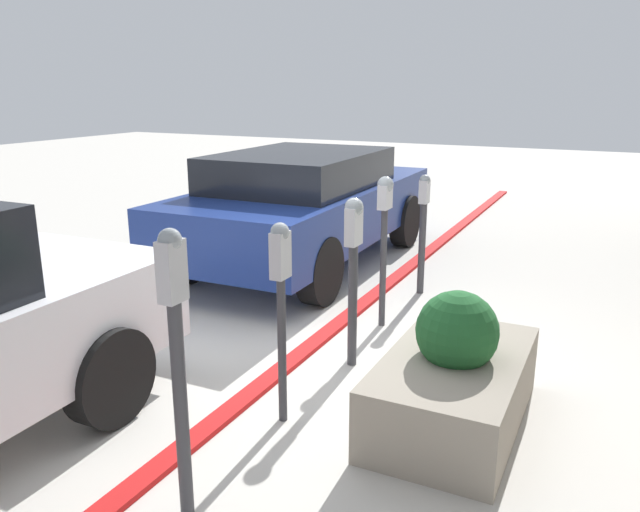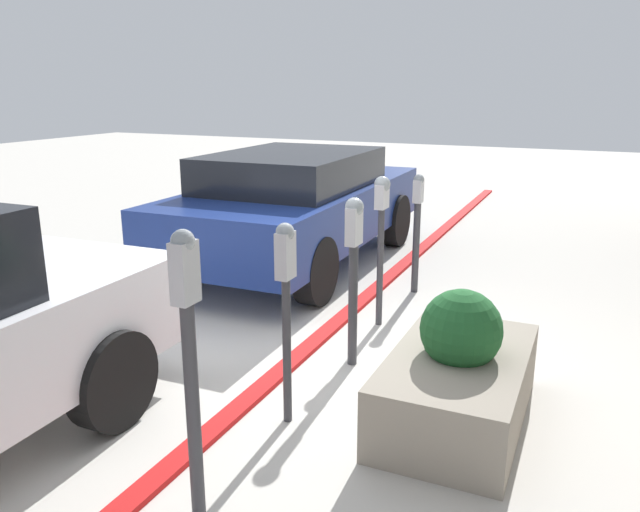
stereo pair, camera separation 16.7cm
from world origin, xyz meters
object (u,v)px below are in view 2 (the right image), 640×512
(parking_meter_nearest, at_px, (189,350))
(parking_meter_fourth, at_px, (381,221))
(parking_meter_middle, at_px, (354,256))
(planter_box, at_px, (458,376))
(parked_car_middle, at_px, (297,203))
(parking_meter_farthest, at_px, (417,221))
(parking_meter_second, at_px, (286,289))

(parking_meter_nearest, height_order, parking_meter_fourth, parking_meter_nearest)
(parking_meter_middle, relative_size, planter_box, 0.90)
(parking_meter_nearest, bearing_deg, parking_meter_middle, -1.29)
(parking_meter_nearest, distance_m, parking_meter_middle, 2.17)
(parking_meter_middle, xyz_separation_m, parked_car_middle, (2.60, 1.79, -0.14))
(parking_meter_nearest, relative_size, parking_meter_farthest, 1.20)
(parking_meter_nearest, bearing_deg, parking_meter_second, 1.33)
(parking_meter_middle, xyz_separation_m, parking_meter_farthest, (2.08, 0.05, -0.13))
(parking_meter_middle, height_order, planter_box, parking_meter_middle)
(parking_meter_nearest, bearing_deg, parked_car_middle, 20.08)
(parking_meter_second, bearing_deg, planter_box, -65.14)
(parking_meter_second, relative_size, parked_car_middle, 0.31)
(parking_meter_middle, distance_m, parked_car_middle, 3.16)
(parking_meter_nearest, relative_size, parked_car_middle, 0.36)
(parking_meter_farthest, relative_size, planter_box, 0.85)
(parking_meter_middle, height_order, parking_meter_fourth, parking_meter_fourth)
(parking_meter_middle, height_order, parking_meter_farthest, parking_meter_middle)
(parking_meter_second, relative_size, parking_meter_middle, 1.00)
(planter_box, relative_size, parked_car_middle, 0.35)
(parking_meter_middle, distance_m, parking_meter_farthest, 2.08)
(parking_meter_second, xyz_separation_m, planter_box, (0.50, -1.08, -0.64))
(parking_meter_farthest, distance_m, planter_box, 2.87)
(parking_meter_middle, bearing_deg, planter_box, -118.78)
(parking_meter_fourth, bearing_deg, parking_meter_second, -179.57)
(planter_box, distance_m, parked_car_middle, 4.24)
(parking_meter_second, height_order, parking_meter_middle, parking_meter_middle)
(parking_meter_farthest, bearing_deg, parking_meter_nearest, 180.00)
(parking_meter_nearest, bearing_deg, parking_meter_farthest, -0.00)
(parking_meter_nearest, xyz_separation_m, parking_meter_farthest, (4.25, -0.00, -0.17))
(planter_box, bearing_deg, parking_meter_farthest, 21.84)
(parking_meter_middle, bearing_deg, parking_meter_nearest, 178.71)
(parking_meter_second, height_order, parking_meter_fourth, parking_meter_fourth)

